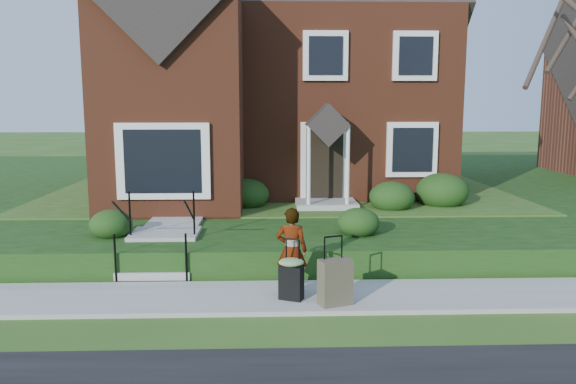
{
  "coord_description": "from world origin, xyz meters",
  "views": [
    {
      "loc": [
        -0.3,
        -9.26,
        3.32
      ],
      "look_at": [
        0.07,
        2.0,
        1.56
      ],
      "focal_mm": 35.0,
      "sensor_mm": 36.0,
      "label": 1
    }
  ],
  "objects_px": {
    "front_steps": "(161,247)",
    "woman": "(292,250)",
    "suitcase_olive": "(335,282)",
    "suitcase_black": "(291,276)"
  },
  "relations": [
    {
      "from": "front_steps",
      "to": "woman",
      "type": "bearing_deg",
      "value": -33.28
    },
    {
      "from": "front_steps",
      "to": "woman",
      "type": "xyz_separation_m",
      "value": [
        2.57,
        -1.69,
        0.35
      ]
    },
    {
      "from": "suitcase_olive",
      "to": "woman",
      "type": "bearing_deg",
      "value": 116.68
    },
    {
      "from": "woman",
      "to": "suitcase_olive",
      "type": "distance_m",
      "value": 1.01
    },
    {
      "from": "woman",
      "to": "suitcase_olive",
      "type": "relative_size",
      "value": 1.32
    },
    {
      "from": "suitcase_black",
      "to": "suitcase_olive",
      "type": "xyz_separation_m",
      "value": [
        0.71,
        -0.26,
        -0.02
      ]
    },
    {
      "from": "woman",
      "to": "front_steps",
      "type": "bearing_deg",
      "value": -21.36
    },
    {
      "from": "front_steps",
      "to": "suitcase_olive",
      "type": "height_order",
      "value": "front_steps"
    },
    {
      "from": "woman",
      "to": "suitcase_black",
      "type": "xyz_separation_m",
      "value": [
        -0.02,
        -0.38,
        -0.35
      ]
    },
    {
      "from": "woman",
      "to": "suitcase_black",
      "type": "bearing_deg",
      "value": 98.98
    }
  ]
}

